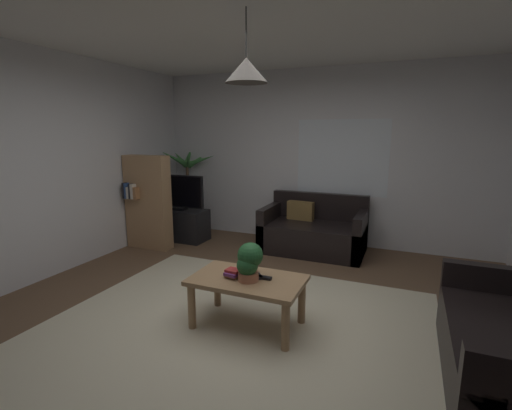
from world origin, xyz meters
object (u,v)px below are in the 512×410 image
at_px(tv_stand, 180,224).
at_px(remote_on_table_1, 263,277).
at_px(book_on_table_2, 233,270).
at_px(potted_plant_on_table, 249,261).
at_px(coffee_table, 247,286).
at_px(couch_under_window, 313,233).
at_px(book_on_table_1, 232,274).
at_px(potted_palm_corner, 188,190).
at_px(book_on_table_0, 232,276).
at_px(remote_on_table_0, 258,275).
at_px(bookshelf_corner, 148,202).
at_px(pendant_lamp, 246,70).
at_px(tv, 178,192).

bearing_deg(tv_stand, remote_on_table_1, -41.76).
distance_m(book_on_table_2, potted_plant_on_table, 0.20).
xyz_separation_m(coffee_table, tv_stand, (-2.14, 2.07, -0.13)).
relative_size(couch_under_window, book_on_table_1, 12.07).
relative_size(potted_plant_on_table, potted_palm_corner, 0.22).
bearing_deg(book_on_table_0, remote_on_table_0, 26.79).
height_order(remote_on_table_1, potted_plant_on_table, potted_plant_on_table).
bearing_deg(book_on_table_0, tv_stand, 133.64).
bearing_deg(bookshelf_corner, potted_palm_corner, 89.08).
bearing_deg(pendant_lamp, remote_on_table_0, 43.02).
distance_m(book_on_table_2, potted_palm_corner, 3.42).
height_order(coffee_table, bookshelf_corner, bookshelf_corner).
bearing_deg(bookshelf_corner, pendant_lamp, -33.34).
distance_m(book_on_table_1, book_on_table_2, 0.03).
relative_size(tv_stand, pendant_lamp, 1.59).
relative_size(tv_stand, tv, 0.98).
bearing_deg(tv_stand, remote_on_table_0, -42.11).
height_order(book_on_table_2, remote_on_table_1, book_on_table_2).
xyz_separation_m(book_on_table_0, tv_stand, (-2.00, 2.10, -0.22)).
height_order(remote_on_table_0, potted_palm_corner, potted_palm_corner).
relative_size(book_on_table_1, tv_stand, 0.13).
bearing_deg(couch_under_window, book_on_table_0, -93.72).
bearing_deg(remote_on_table_1, potted_palm_corner, 42.59).
bearing_deg(book_on_table_2, tv_stand, 133.82).
height_order(couch_under_window, potted_palm_corner, potted_palm_corner).
relative_size(book_on_table_2, remote_on_table_1, 0.78).
height_order(remote_on_table_1, pendant_lamp, pendant_lamp).
height_order(couch_under_window, remote_on_table_1, couch_under_window).
bearing_deg(potted_plant_on_table, remote_on_table_0, 69.28).
height_order(book_on_table_0, bookshelf_corner, bookshelf_corner).
bearing_deg(tv_stand, book_on_table_2, -46.18).
height_order(book_on_table_2, pendant_lamp, pendant_lamp).
bearing_deg(tv_stand, coffee_table, -44.05).
bearing_deg(tv, potted_palm_corner, 106.92).
height_order(book_on_table_0, book_on_table_2, book_on_table_2).
xyz_separation_m(couch_under_window, remote_on_table_0, (0.05, -2.26, 0.19)).
relative_size(tv_stand, bookshelf_corner, 0.64).
relative_size(book_on_table_2, tv_stand, 0.14).
bearing_deg(book_on_table_2, bookshelf_corner, 144.69).
xyz_separation_m(coffee_table, potted_palm_corner, (-2.30, 2.60, 0.35)).
distance_m(potted_plant_on_table, tv_stand, 3.05).
bearing_deg(book_on_table_0, book_on_table_1, -65.40).
bearing_deg(book_on_table_2, remote_on_table_1, 15.05).
distance_m(remote_on_table_1, potted_palm_corner, 3.54).
relative_size(bookshelf_corner, pendant_lamp, 2.48).
xyz_separation_m(remote_on_table_1, potted_plant_on_table, (-0.10, -0.08, 0.17)).
relative_size(book_on_table_0, bookshelf_corner, 0.10).
xyz_separation_m(book_on_table_1, bookshelf_corner, (-2.19, 1.57, 0.21)).
xyz_separation_m(bookshelf_corner, pendant_lamp, (2.32, -1.53, 1.51)).
distance_m(book_on_table_0, remote_on_table_1, 0.27).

